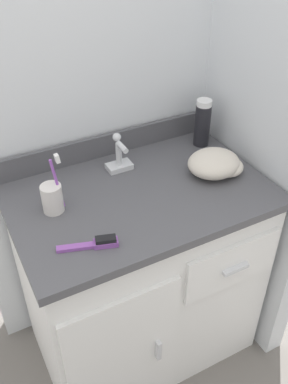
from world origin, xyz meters
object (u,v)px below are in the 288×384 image
(toothbrush_cup, at_px, (52,197))
(hairbrush, at_px, (96,243))
(hand_towel, at_px, (217,164))
(shaving_cream_can, at_px, (203,123))

(toothbrush_cup, bearing_deg, hairbrush, -75.41)
(toothbrush_cup, distance_m, hairbrush, 0.22)
(hand_towel, bearing_deg, shaving_cream_can, 70.96)
(hairbrush, height_order, hand_towel, hand_towel)
(toothbrush_cup, xyz_separation_m, hairbrush, (0.06, -0.21, -0.04))
(toothbrush_cup, bearing_deg, hand_towel, -6.60)
(toothbrush_cup, xyz_separation_m, shaving_cream_can, (0.64, 0.13, 0.04))
(shaving_cream_can, relative_size, hand_towel, 0.95)
(toothbrush_cup, bearing_deg, shaving_cream_can, 11.47)
(shaving_cream_can, distance_m, hand_towel, 0.21)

